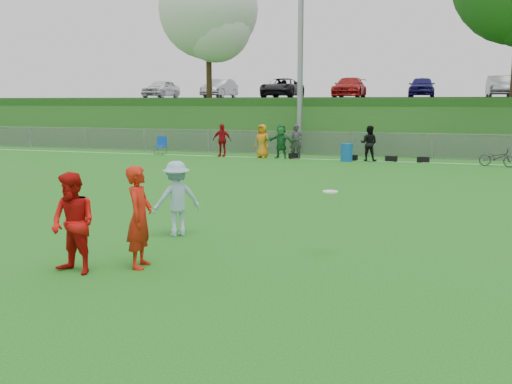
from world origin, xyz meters
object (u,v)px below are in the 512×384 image
at_px(player_red_center, 73,223).
at_px(recycling_bin, 347,152).
at_px(player_red_left, 140,217).
at_px(frisbee, 330,192).
at_px(bicycle, 497,157).
at_px(player_blue, 177,199).

height_order(player_red_center, recycling_bin, player_red_center).
distance_m(player_red_left, frisbee, 3.44).
bearing_deg(bicycle, recycling_bin, 105.79).
bearing_deg(player_red_center, player_red_left, 49.25).
bearing_deg(player_blue, player_red_center, 38.84).
bearing_deg(player_red_left, frisbee, -70.52).
relative_size(player_red_left, bicycle, 1.14).
bearing_deg(player_blue, recycling_bin, -136.37).
distance_m(player_red_left, recycling_bin, 18.70).
relative_size(recycling_bin, bicycle, 0.55).
height_order(player_red_center, bicycle, player_red_center).
bearing_deg(player_red_left, bicycle, -31.92).
xyz_separation_m(player_blue, frisbee, (3.38, -0.62, 0.41)).
bearing_deg(bicycle, player_red_left, 176.25).
bearing_deg(recycling_bin, player_red_center, -94.57).
relative_size(player_red_left, player_blue, 1.10).
bearing_deg(recycling_bin, player_blue, -93.83).
bearing_deg(player_blue, player_red_left, 57.49).
distance_m(player_blue, recycling_bin, 16.41).
xyz_separation_m(player_blue, recycling_bin, (1.09, 16.36, -0.37)).
xyz_separation_m(player_red_left, player_red_center, (-0.86, -0.66, -0.03)).
xyz_separation_m(player_red_center, player_blue, (0.45, 2.97, -0.05)).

